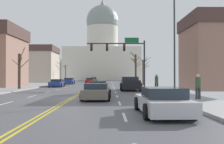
{
  "coord_description": "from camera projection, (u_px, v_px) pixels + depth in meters",
  "views": [
    {
      "loc": [
        2.89,
        -18.91,
        1.69
      ],
      "look_at": [
        3.3,
        25.54,
        2.36
      ],
      "focal_mm": 40.51,
      "sensor_mm": 36.0,
      "label": 1
    }
  ],
  "objects": [
    {
      "name": "sedan_near_03",
      "position": [
        162.0,
        102.0,
        11.05
      ],
      "size": [
        2.1,
        4.67,
        1.19
      ],
      "color": "silver",
      "rests_on": "ground"
    },
    {
      "name": "bare_tree_03",
      "position": [
        61.0,
        71.0,
        59.26
      ],
      "size": [
        1.44,
        2.35,
        5.73
      ],
      "color": "brown",
      "rests_on": "ground"
    },
    {
      "name": "pickup_truck_near_00",
      "position": [
        130.0,
        84.0,
        29.48
      ],
      "size": [
        2.43,
        5.46,
        1.58
      ],
      "color": "black",
      "rests_on": "ground"
    },
    {
      "name": "pedestrian_00",
      "position": [
        157.0,
        82.0,
        26.06
      ],
      "size": [
        0.35,
        0.34,
        1.71
      ],
      "color": "black",
      "rests_on": "ground"
    },
    {
      "name": "bare_tree_01",
      "position": [
        66.0,
        72.0,
        64.9
      ],
      "size": [
        0.79,
        2.43,
        4.65
      ],
      "color": "brown",
      "rests_on": "ground"
    },
    {
      "name": "bare_tree_05",
      "position": [
        19.0,
        70.0,
        30.52
      ],
      "size": [
        1.61,
        1.96,
        5.0
      ],
      "color": "#423328",
      "rests_on": "ground"
    },
    {
      "name": "flank_building_03",
      "position": [
        224.0,
        52.0,
        31.14
      ],
      "size": [
        9.38,
        8.21,
        9.09
      ],
      "color": "#8C6656",
      "rests_on": "ground"
    },
    {
      "name": "capitol_building",
      "position": [
        102.0,
        52.0,
        99.82
      ],
      "size": [
        28.76,
        18.33,
        32.08
      ],
      "color": "beige",
      "rests_on": "ground"
    },
    {
      "name": "signal_gantry",
      "position": [
        124.0,
        51.0,
        34.23
      ],
      "size": [
        7.91,
        0.41,
        6.74
      ],
      "color": "#28282D",
      "rests_on": "ground"
    },
    {
      "name": "bare_tree_04",
      "position": [
        136.0,
        70.0,
        57.98
      ],
      "size": [
        2.29,
        1.33,
        5.58
      ],
      "color": "#423328",
      "rests_on": "ground"
    },
    {
      "name": "sedan_oncoming_00",
      "position": [
        57.0,
        83.0,
        38.85
      ],
      "size": [
        2.13,
        4.74,
        1.18
      ],
      "color": "navy",
      "rests_on": "ground"
    },
    {
      "name": "sedan_oncoming_03",
      "position": [
        94.0,
        80.0,
        74.0
      ],
      "size": [
        1.96,
        4.63,
        1.27
      ],
      "color": "#1E7247",
      "rests_on": "ground"
    },
    {
      "name": "ground",
      "position": [
        71.0,
        98.0,
        18.85
      ],
      "size": [
        20.0,
        180.0,
        0.2
      ],
      "color": "#4F4F54"
    },
    {
      "name": "sedan_near_01",
      "position": [
        98.0,
        88.0,
        23.68
      ],
      "size": [
        2.02,
        4.51,
        1.2
      ],
      "color": "navy",
      "rests_on": "ground"
    },
    {
      "name": "pedestrian_01",
      "position": [
        198.0,
        85.0,
        16.67
      ],
      "size": [
        0.35,
        0.34,
        1.67
      ],
      "color": "#33333D",
      "rests_on": "ground"
    },
    {
      "name": "bare_tree_02",
      "position": [
        136.0,
        68.0,
        50.76
      ],
      "size": [
        1.87,
        1.43,
        6.32
      ],
      "color": "#423328",
      "rests_on": "ground"
    },
    {
      "name": "sedan_oncoming_01",
      "position": [
        69.0,
        81.0,
        51.48
      ],
      "size": [
        2.11,
        4.48,
        1.28
      ],
      "color": "navy",
      "rests_on": "ground"
    },
    {
      "name": "flank_building_01",
      "position": [
        30.0,
        64.0,
        64.9
      ],
      "size": [
        13.45,
        9.76,
        9.2
      ],
      "color": "#B2A38E",
      "rests_on": "ground"
    },
    {
      "name": "street_lamp_right",
      "position": [
        171.0,
        34.0,
        20.68
      ],
      "size": [
        2.39,
        0.24,
        8.47
      ],
      "color": "#333338",
      "rests_on": "ground"
    },
    {
      "name": "bare_tree_00",
      "position": [
        143.0,
        71.0,
        42.43
      ],
      "size": [
        2.32,
        1.23,
        4.88
      ],
      "color": "brown",
      "rests_on": "ground"
    },
    {
      "name": "sedan_near_02",
      "position": [
        97.0,
        92.0,
        18.18
      ],
      "size": [
        2.07,
        4.56,
        1.14
      ],
      "color": "#6B6056",
      "rests_on": "ground"
    },
    {
      "name": "sedan_oncoming_02",
      "position": [
        90.0,
        80.0,
        60.17
      ],
      "size": [
        2.18,
        4.6,
        1.22
      ],
      "color": "#B71414",
      "rests_on": "ground"
    }
  ]
}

